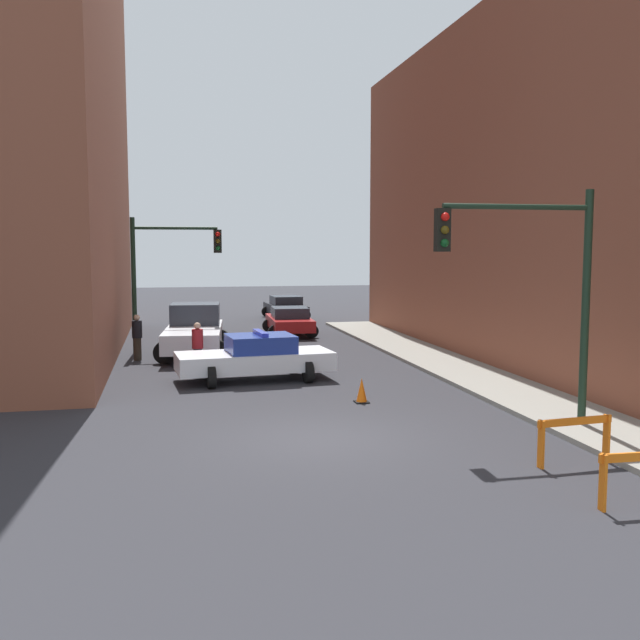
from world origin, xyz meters
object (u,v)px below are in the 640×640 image
at_px(barrier_mid, 575,432).
at_px(pedestrian_corner, 137,337).
at_px(traffic_light_far, 163,265).
at_px(white_truck, 194,331).
at_px(traffic_light_near, 539,272).
at_px(parked_car_near, 289,321).
at_px(parked_car_mid, 286,307).
at_px(pedestrian_crossing, 198,347).
at_px(traffic_cone, 362,391).
at_px(police_car, 256,357).

bearing_deg(barrier_mid, pedestrian_corner, 120.28).
bearing_deg(traffic_light_far, white_truck, -40.98).
xyz_separation_m(traffic_light_near, traffic_light_far, (-8.03, 13.96, -0.13)).
bearing_deg(parked_car_near, parked_car_mid, 84.00).
distance_m(traffic_light_near, traffic_light_far, 16.10).
height_order(pedestrian_crossing, pedestrian_corner, same).
distance_m(white_truck, barrier_mid, 16.67).
distance_m(parked_car_near, parked_car_mid, 7.69).
xyz_separation_m(parked_car_mid, traffic_cone, (-1.67, -22.38, -0.36)).
relative_size(parked_car_near, parked_car_mid, 1.00).
bearing_deg(pedestrian_corner, pedestrian_crossing, 41.67).
distance_m(traffic_light_far, traffic_cone, 11.91).
bearing_deg(traffic_light_near, pedestrian_corner, 126.47).
relative_size(traffic_light_far, traffic_cone, 7.93).
height_order(police_car, pedestrian_crossing, pedestrian_crossing).
relative_size(traffic_light_near, parked_car_near, 1.19).
bearing_deg(police_car, traffic_light_near, -149.35).
distance_m(parked_car_near, barrier_mid, 20.86).
height_order(parked_car_near, barrier_mid, parked_car_near).
bearing_deg(pedestrian_crossing, traffic_light_near, 130.87).
distance_m(parked_car_mid, barrier_mid, 28.41).
bearing_deg(barrier_mid, police_car, 116.16).
distance_m(traffic_light_near, police_car, 9.47).
relative_size(traffic_light_near, police_car, 1.07).
bearing_deg(pedestrian_corner, police_car, 47.04).
bearing_deg(traffic_cone, police_car, 122.01).
relative_size(parked_car_mid, pedestrian_corner, 2.64).
bearing_deg(parked_car_mid, barrier_mid, -91.06).
bearing_deg(parked_car_mid, police_car, -104.72).
height_order(police_car, white_truck, white_truck).
height_order(traffic_light_far, white_truck, traffic_light_far).
height_order(white_truck, pedestrian_crossing, white_truck).
bearing_deg(pedestrian_corner, parked_car_near, 142.68).
relative_size(police_car, pedestrian_crossing, 2.92).
bearing_deg(pedestrian_corner, traffic_light_far, 161.66).
distance_m(parked_car_mid, pedestrian_corner, 15.85).
xyz_separation_m(traffic_light_far, traffic_cone, (5.08, -10.33, -3.08)).
bearing_deg(traffic_light_far, traffic_light_near, -60.08).
distance_m(traffic_light_near, pedestrian_crossing, 11.66).
bearing_deg(barrier_mid, traffic_light_near, 78.33).
distance_m(pedestrian_corner, traffic_cone, 10.45).
bearing_deg(parked_car_near, traffic_light_near, -80.71).
distance_m(traffic_light_far, police_car, 7.65).
xyz_separation_m(police_car, barrier_mid, (4.78, -9.73, -0.11)).
xyz_separation_m(traffic_light_far, parked_car_mid, (6.75, 12.05, -2.72)).
height_order(traffic_light_near, white_truck, traffic_light_near).
distance_m(traffic_light_near, parked_car_near, 18.76).
bearing_deg(white_truck, pedestrian_crossing, -85.20).
bearing_deg(traffic_cone, parked_car_near, 87.69).
xyz_separation_m(traffic_light_far, barrier_mid, (7.54, -16.34, -2.78)).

